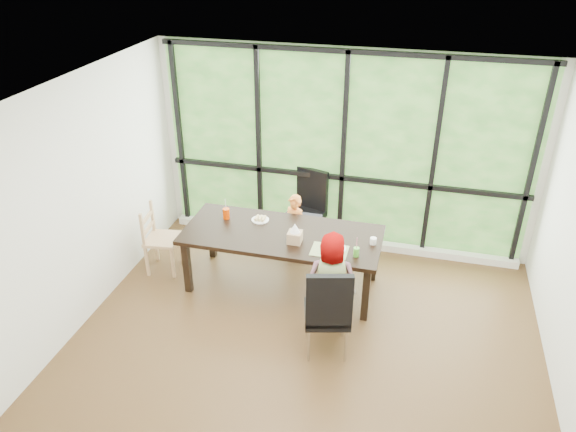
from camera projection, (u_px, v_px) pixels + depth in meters
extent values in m
plane|color=black|center=(304.00, 344.00, 5.91)|extent=(5.00, 5.00, 0.00)
plane|color=silver|center=(344.00, 152.00, 7.17)|extent=(5.00, 0.00, 5.00)
cube|color=#28501F|center=(344.00, 152.00, 7.15)|extent=(4.80, 0.02, 2.65)
cube|color=silver|center=(338.00, 240.00, 7.71)|extent=(4.80, 0.12, 0.10)
cube|color=black|center=(282.00, 259.00, 6.69)|extent=(2.44, 1.20, 0.75)
cube|color=black|center=(305.00, 211.00, 7.45)|extent=(0.58, 0.58, 1.08)
cube|color=black|center=(327.00, 308.00, 5.60)|extent=(0.56, 0.56, 1.08)
cube|color=tan|center=(163.00, 239.00, 6.97)|extent=(0.45, 0.47, 0.90)
imported|color=orange|center=(294.00, 228.00, 7.16)|extent=(0.41, 0.35, 0.95)
imported|color=gray|center=(330.00, 281.00, 5.96)|extent=(0.61, 0.45, 1.15)
cube|color=tan|center=(329.00, 251.00, 6.17)|extent=(0.41, 0.30, 0.01)
cylinder|color=white|center=(260.00, 220.00, 6.78)|extent=(0.22, 0.22, 0.01)
cylinder|color=white|center=(334.00, 248.00, 6.20)|extent=(0.27, 0.27, 0.02)
cylinder|color=#DF3B00|center=(226.00, 214.00, 6.80)|extent=(0.08, 0.08, 0.13)
cylinder|color=#54BA38|center=(356.00, 252.00, 6.05)|extent=(0.07, 0.07, 0.11)
cylinder|color=white|center=(373.00, 241.00, 6.28)|extent=(0.08, 0.08, 0.08)
cube|color=tan|center=(295.00, 237.00, 6.30)|extent=(0.16, 0.16, 0.14)
cylinder|color=white|center=(226.00, 206.00, 6.74)|extent=(0.01, 0.04, 0.20)
cylinder|color=pink|center=(357.00, 245.00, 6.00)|extent=(0.01, 0.04, 0.20)
cone|color=white|center=(295.00, 228.00, 6.24)|extent=(0.12, 0.12, 0.11)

